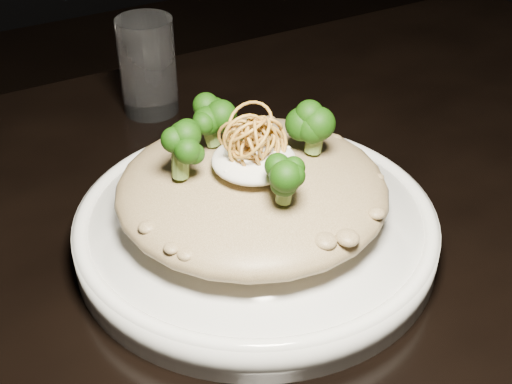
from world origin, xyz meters
The scene contains 7 objects.
table centered at (0.00, 0.00, 0.67)m, with size 1.10×0.80×0.75m.
plate centered at (-0.07, 0.01, 0.77)m, with size 0.30×0.30×0.03m, color white.
risotto centered at (-0.07, 0.02, 0.81)m, with size 0.22×0.22×0.05m, color brown.
broccoli centered at (-0.07, 0.02, 0.85)m, with size 0.14×0.14×0.05m, color black, non-canonical shape.
cheese centered at (-0.07, 0.01, 0.84)m, with size 0.07×0.07×0.02m, color silver.
shallots centered at (-0.07, 0.01, 0.87)m, with size 0.06×0.06×0.04m, color brown, non-canonical shape.
drinking_glass centered at (-0.06, 0.28, 0.80)m, with size 0.06×0.06×0.11m, color silver.
Camera 1 is at (-0.30, -0.40, 1.14)m, focal length 50.00 mm.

